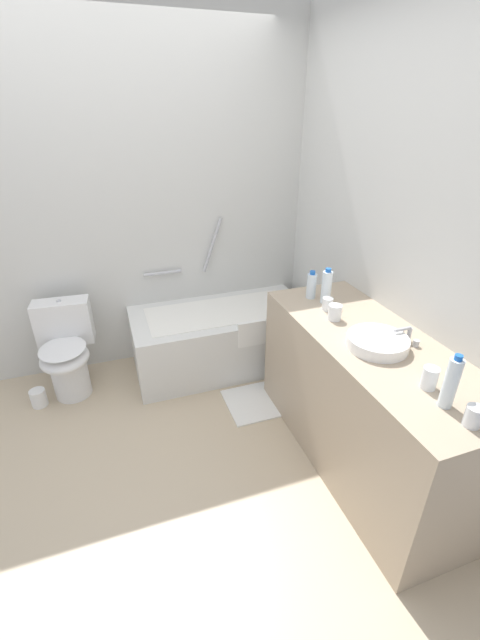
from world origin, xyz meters
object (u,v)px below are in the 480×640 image
at_px(sink_basin, 377,342).
at_px(water_bottle_0, 326,287).
at_px(toilet, 66,351).
at_px(drinking_glass_3, 473,416).
at_px(sink_faucet, 407,335).
at_px(drinking_glass_0, 430,378).
at_px(drinking_glass_2, 335,312).
at_px(bath_mat, 270,399).
at_px(water_bottle_1, 451,383).
at_px(bathtub, 222,336).
at_px(toilet_paper_roll, 39,398).
at_px(drinking_glass_1, 328,304).
at_px(water_bottle_2, 311,286).

height_order(sink_basin, water_bottle_0, water_bottle_0).
xyz_separation_m(toilet, drinking_glass_3, (1.64, -1.95, 0.52)).
bearing_deg(sink_faucet, drinking_glass_0, -116.91).
xyz_separation_m(drinking_glass_2, bath_mat, (-0.22, 0.38, -0.87)).
bearing_deg(water_bottle_1, sink_basin, 87.88).
distance_m(bathtub, drinking_glass_2, 1.22).
distance_m(sink_faucet, bath_mat, 1.22).
bearing_deg(bath_mat, drinking_glass_3, -79.21).
height_order(bath_mat, toilet_paper_roll, toilet_paper_roll).
distance_m(water_bottle_0, water_bottle_1, 1.06).
relative_size(drinking_glass_0, drinking_glass_1, 1.32).
xyz_separation_m(water_bottle_1, drinking_glass_1, (-0.00, 0.96, -0.08)).
relative_size(water_bottle_0, drinking_glass_3, 2.62).
height_order(sink_basin, water_bottle_2, water_bottle_2).
height_order(sink_basin, drinking_glass_1, drinking_glass_1).
bearing_deg(bath_mat, drinking_glass_1, -46.15).
bearing_deg(water_bottle_1, toilet, 131.73).
height_order(water_bottle_1, drinking_glass_0, water_bottle_1).
xyz_separation_m(drinking_glass_0, toilet_paper_roll, (-1.89, 1.59, -0.82)).
relative_size(sink_faucet, toilet_paper_roll, 1.16).
xyz_separation_m(water_bottle_0, toilet_paper_roll, (-1.91, 0.65, -0.87)).
height_order(water_bottle_1, drinking_glass_3, water_bottle_1).
xyz_separation_m(sink_basin, water_bottle_1, (-0.02, -0.48, 0.09)).
height_order(toilet, water_bottle_0, water_bottle_0).
xyz_separation_m(sink_basin, drinking_glass_0, (0.00, -0.36, 0.02)).
xyz_separation_m(sink_basin, toilet_paper_roll, (-1.89, 1.22, -0.80)).
bearing_deg(toilet_paper_roll, drinking_glass_1, -21.97).
bearing_deg(bathtub, water_bottle_2, -56.67).
bearing_deg(bath_mat, bathtub, 108.15).
height_order(water_bottle_1, drinking_glass_2, water_bottle_1).
height_order(water_bottle_1, bath_mat, water_bottle_1).
height_order(drinking_glass_1, drinking_glass_2, drinking_glass_2).
distance_m(water_bottle_1, water_bottle_2, 1.15).
bearing_deg(sink_basin, water_bottle_0, 87.64).
height_order(water_bottle_0, drinking_glass_2, water_bottle_0).
distance_m(water_bottle_2, drinking_glass_2, 0.32).
xyz_separation_m(bathtub, water_bottle_1, (0.44, -1.80, 0.68)).
bearing_deg(drinking_glass_1, sink_faucet, -66.43).
height_order(sink_faucet, bath_mat, sink_faucet).
relative_size(drinking_glass_0, drinking_glass_2, 1.12).
xyz_separation_m(water_bottle_0, drinking_glass_2, (-0.07, -0.23, -0.06)).
distance_m(drinking_glass_0, toilet_paper_roll, 2.60).
height_order(toilet, drinking_glass_1, drinking_glass_1).
bearing_deg(bathtub, water_bottle_1, -76.30).
bearing_deg(drinking_glass_2, bath_mat, 119.94).
height_order(drinking_glass_1, toilet_paper_roll, drinking_glass_1).
relative_size(drinking_glass_2, bath_mat, 0.14).
xyz_separation_m(drinking_glass_1, toilet_paper_roll, (-1.87, 0.75, -0.81)).
relative_size(sink_faucet, bath_mat, 0.23).
relative_size(bathtub, bath_mat, 2.19).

